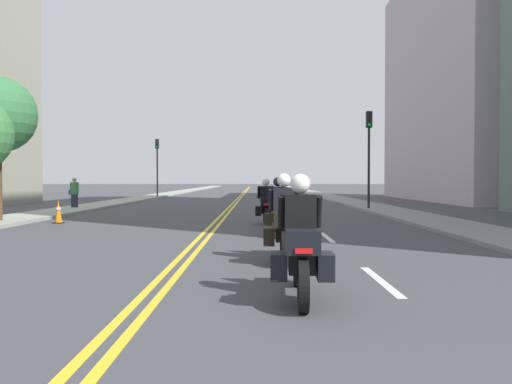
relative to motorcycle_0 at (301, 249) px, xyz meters
The scene contains 15 objects.
ground_plane 41.31m from the motorcycle_0, 92.73° to the left, with size 264.00×264.00×0.00m, color #414248.
sidewalk_left 42.38m from the motorcycle_0, 103.22° to the left, with size 2.28×144.00×0.12m, color #969E90.
sidewalk_right 41.66m from the motorcycle_0, 82.05° to the left, with size 2.28×144.00×0.12m, color gray.
centreline_yellow_inner 41.31m from the motorcycle_0, 92.89° to the left, with size 0.12×132.00×0.01m, color yellow.
centreline_yellow_outer 41.30m from the motorcycle_0, 92.56° to the left, with size 0.12×132.00×0.01m, color yellow.
lane_dashes_white 22.31m from the motorcycle_0, 86.59° to the left, with size 0.14×56.40×0.01m.
building_right_1 36.06m from the motorcycle_0, 65.33° to the left, with size 6.59×19.94×17.55m.
motorcycle_0 is the anchor object (origin of this frame).
motorcycle_1 3.17m from the motorcycle_0, 90.76° to the left, with size 0.77×2.20×1.66m.
motorcycle_2 7.69m from the motorcycle_0, 89.77° to the left, with size 0.76×2.22×1.61m.
motorcycle_3 11.37m from the motorcycle_0, 91.15° to the left, with size 0.77×2.10×1.59m.
traffic_cone_0 13.98m from the motorcycle_0, 122.77° to the left, with size 0.33×0.33×0.82m.
traffic_light_near 20.01m from the motorcycle_0, 75.34° to the left, with size 0.28×0.38×4.92m.
traffic_light_far 38.71m from the motorcycle_0, 103.40° to the left, with size 0.28×0.38×4.97m.
pedestrian_0 22.47m from the motorcycle_0, 116.22° to the left, with size 0.50×0.27×1.64m.
Camera 1 is at (1.39, 0.08, 1.55)m, focal length 36.63 mm.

